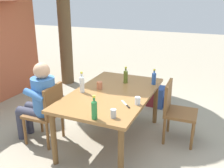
% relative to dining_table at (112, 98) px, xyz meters
% --- Properties ---
extents(ground_plane, '(24.00, 24.00, 0.00)m').
position_rel_dining_table_xyz_m(ground_plane, '(0.00, 0.00, -0.67)').
color(ground_plane, gray).
extents(dining_table, '(1.72, 1.04, 0.75)m').
position_rel_dining_table_xyz_m(dining_table, '(0.00, 0.00, 0.00)').
color(dining_table, olive).
rests_on(dining_table, ground_plane).
extents(chair_far_left, '(0.46, 0.46, 0.87)m').
position_rel_dining_table_xyz_m(chair_far_left, '(-0.39, 0.82, -0.18)').
color(chair_far_left, brown).
rests_on(chair_far_left, ground_plane).
extents(chair_near_right, '(0.45, 0.45, 0.87)m').
position_rel_dining_table_xyz_m(chair_near_right, '(0.39, -0.82, -0.18)').
color(chair_near_right, brown).
rests_on(chair_near_right, ground_plane).
extents(person_in_white_shirt, '(0.47, 0.61, 1.18)m').
position_rel_dining_table_xyz_m(person_in_white_shirt, '(-0.39, 0.93, -0.02)').
color(person_in_white_shirt, '#3D70B2').
rests_on(person_in_white_shirt, ground_plane).
extents(bottle_olive, '(0.06, 0.06, 0.25)m').
position_rel_dining_table_xyz_m(bottle_olive, '(0.44, -0.03, 0.19)').
color(bottle_olive, '#566623').
rests_on(bottle_olive, dining_table).
extents(bottle_blue, '(0.06, 0.06, 0.24)m').
position_rel_dining_table_xyz_m(bottle_blue, '(0.54, -0.44, 0.18)').
color(bottle_blue, '#2D56A3').
rests_on(bottle_blue, dining_table).
extents(bottle_clear, '(0.06, 0.06, 0.29)m').
position_rel_dining_table_xyz_m(bottle_clear, '(-0.16, 0.38, 0.21)').
color(bottle_clear, white).
rests_on(bottle_clear, dining_table).
extents(bottle_green, '(0.06, 0.06, 0.27)m').
position_rel_dining_table_xyz_m(bottle_green, '(-0.80, -0.14, 0.20)').
color(bottle_green, '#287A38').
rests_on(bottle_green, dining_table).
extents(cup_steel, '(0.06, 0.06, 0.10)m').
position_rel_dining_table_xyz_m(cup_steel, '(-0.69, -0.31, 0.13)').
color(cup_steel, '#B2B7BC').
rests_on(cup_steel, dining_table).
extents(cup_glass, '(0.07, 0.07, 0.10)m').
position_rel_dining_table_xyz_m(cup_glass, '(-0.26, -0.45, 0.13)').
color(cup_glass, silver).
rests_on(cup_glass, dining_table).
extents(cup_terracotta, '(0.08, 0.08, 0.11)m').
position_rel_dining_table_xyz_m(cup_terracotta, '(0.05, 0.21, 0.13)').
color(cup_terracotta, '#BC6B47').
rests_on(cup_terracotta, dining_table).
extents(table_knife, '(0.19, 0.18, 0.01)m').
position_rel_dining_table_xyz_m(table_knife, '(-0.32, -0.32, 0.09)').
color(table_knife, silver).
rests_on(table_knife, dining_table).
extents(backpack_by_near_side, '(0.33, 0.22, 0.43)m').
position_rel_dining_table_xyz_m(backpack_by_near_side, '(1.51, -0.22, -0.46)').
color(backpack_by_near_side, maroon).
rests_on(backpack_by_near_side, ground_plane).
extents(backpack_by_far_side, '(0.29, 0.21, 0.38)m').
position_rel_dining_table_xyz_m(backpack_by_far_side, '(1.45, -0.39, -0.49)').
color(backpack_by_far_side, '#2D4784').
rests_on(backpack_by_far_side, ground_plane).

